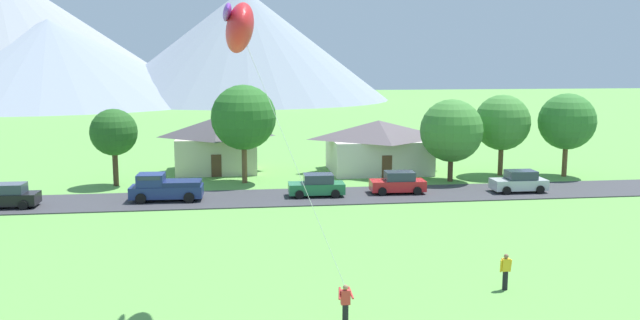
# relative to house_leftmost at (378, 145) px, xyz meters

# --- Properties ---
(road_strip) EXTENTS (160.00, 6.22, 0.08)m
(road_strip) POSITION_rel_house_leftmost_xyz_m (-8.60, -10.60, -2.42)
(road_strip) COLOR #38383D
(road_strip) RESTS_ON ground
(mountain_far_east_ridge) EXTENTS (73.36, 73.36, 27.95)m
(mountain_far_east_ridge) POSITION_rel_house_leftmost_xyz_m (-9.89, 111.58, 11.51)
(mountain_far_east_ridge) COLOR gray
(mountain_far_east_ridge) RESTS_ON ground
(mountain_west_ridge) EXTENTS (81.10, 81.10, 19.69)m
(mountain_west_ridge) POSITION_rel_house_leftmost_xyz_m (-56.25, 105.39, 7.39)
(mountain_west_ridge) COLOR gray
(mountain_west_ridge) RESTS_ON ground
(house_leftmost) EXTENTS (9.55, 7.54, 4.75)m
(house_leftmost) POSITION_rel_house_leftmost_xyz_m (0.00, 0.00, 0.00)
(house_leftmost) COLOR beige
(house_leftmost) RESTS_ON ground
(house_left_center) EXTENTS (7.79, 6.70, 5.02)m
(house_left_center) POSITION_rel_house_leftmost_xyz_m (-14.82, 2.13, 0.14)
(house_left_center) COLOR beige
(house_left_center) RESTS_ON ground
(tree_near_left) EXTENTS (4.95, 4.95, 7.38)m
(tree_near_left) POSITION_rel_house_leftmost_xyz_m (15.85, -4.76, 2.42)
(tree_near_left) COLOR brown
(tree_near_left) RESTS_ON ground
(tree_left_of_center) EXTENTS (3.82, 3.82, 6.35)m
(tree_left_of_center) POSITION_rel_house_leftmost_xyz_m (-22.94, -3.96, 1.95)
(tree_left_of_center) COLOR #4C3823
(tree_left_of_center) RESTS_ON ground
(tree_center) EXTENTS (5.31, 5.31, 7.01)m
(tree_center) POSITION_rel_house_leftmost_xyz_m (5.00, -5.72, 1.88)
(tree_center) COLOR #4C3823
(tree_center) RESTS_ON ground
(tree_right_of_center) EXTENTS (5.42, 5.42, 8.25)m
(tree_right_of_center) POSITION_rel_house_leftmost_xyz_m (-12.41, -4.12, 3.06)
(tree_right_of_center) COLOR brown
(tree_right_of_center) RESTS_ON ground
(tree_near_right) EXTENTS (4.93, 4.93, 7.23)m
(tree_near_right) POSITION_rel_house_leftmost_xyz_m (10.40, -3.55, 2.29)
(tree_near_right) COLOR brown
(tree_near_right) RESTS_ON ground
(parked_car_black_west_end) EXTENTS (4.21, 2.10, 1.68)m
(parked_car_black_west_end) POSITION_rel_house_leftmost_xyz_m (-29.01, -11.49, -1.60)
(parked_car_black_west_end) COLOR black
(parked_car_black_west_end) RESTS_ON road_strip
(parked_car_silver_mid_west) EXTENTS (4.23, 2.13, 1.68)m
(parked_car_silver_mid_west) POSITION_rel_house_leftmost_xyz_m (8.74, -11.10, -1.60)
(parked_car_silver_mid_west) COLOR #B7BCC1
(parked_car_silver_mid_west) RESTS_ON road_strip
(parked_car_green_mid_east) EXTENTS (4.25, 2.18, 1.68)m
(parked_car_green_mid_east) POSITION_rel_house_leftmost_xyz_m (-7.10, -10.56, -1.60)
(parked_car_green_mid_east) COLOR #237042
(parked_car_green_mid_east) RESTS_ON road_strip
(parked_car_red_east_end) EXTENTS (4.27, 2.22, 1.68)m
(parked_car_red_east_end) POSITION_rel_house_leftmost_xyz_m (-0.74, -10.29, -1.60)
(parked_car_red_east_end) COLOR red
(parked_car_red_east_end) RESTS_ON road_strip
(pickup_truck_navy_west_side) EXTENTS (5.27, 2.47, 1.99)m
(pickup_truck_navy_west_side) POSITION_rel_house_leftmost_xyz_m (-18.34, -10.63, -1.40)
(pickup_truck_navy_west_side) COLOR navy
(pickup_truck_navy_west_side) RESTS_ON road_strip
(kite_flyer_with_kite) EXTENTS (4.94, 5.01, 12.67)m
(kite_flyer_with_kite) POSITION_rel_house_leftmost_xyz_m (-12.93, -31.57, 9.01)
(kite_flyer_with_kite) COLOR black
(kite_flyer_with_kite) RESTS_ON ground
(watcher_person) EXTENTS (0.56, 0.24, 1.68)m
(watcher_person) POSITION_rel_house_leftmost_xyz_m (-1.23, -31.58, -1.58)
(watcher_person) COLOR black
(watcher_person) RESTS_ON ground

